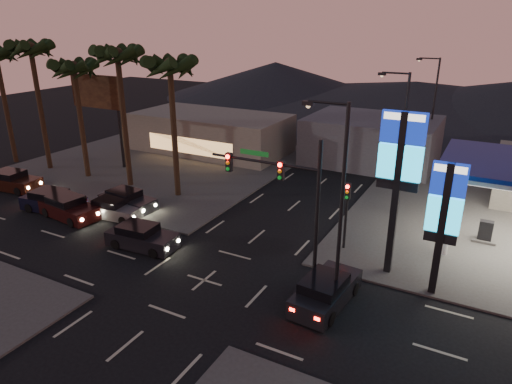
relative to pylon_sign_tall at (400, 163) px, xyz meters
The scene contains 25 objects.
ground 11.97m from the pylon_sign_tall, 147.09° to the right, with size 140.00×140.00×0.00m, color black.
corner_lot_nw 27.40m from the pylon_sign_tall, 156.80° to the left, with size 24.00×24.00×0.12m, color #47443F.
pylon_sign_tall is the anchor object (origin of this frame).
pylon_sign_short 3.20m from the pylon_sign_tall, 21.80° to the right, with size 1.60×0.35×7.00m.
traffic_signal_mast 6.02m from the pylon_sign_tall, 143.48° to the right, with size 6.10×0.39×8.00m.
pedestal_signal 4.82m from the pylon_sign_tall, 153.73° to the left, with size 0.32×0.39×4.30m.
streetlight_near 4.86m from the pylon_sign_tall, 110.76° to the right, with size 2.14×0.25×10.00m.
streetlight_mid 8.70m from the pylon_sign_tall, 101.35° to the left, with size 2.14×0.25×10.00m.
streetlight_far 22.57m from the pylon_sign_tall, 94.34° to the left, with size 2.14×0.25×10.00m.
palm_a 18.21m from the pylon_sign_tall, 167.12° to the left, with size 4.41×4.41×10.86m.
palm_b 23.13m from the pylon_sign_tall, 169.92° to the left, with size 4.41×4.41×11.46m.
palm_c 27.90m from the pylon_sign_tall, behind, with size 4.41×4.41×10.26m.
palm_d 32.96m from the pylon_sign_tall, behind, with size 4.41×4.41×11.66m.
billboard 29.95m from the pylon_sign_tall, 165.50° to the left, with size 6.00×0.30×8.50m.
building_far_west 28.25m from the pylon_sign_tall, 143.75° to the left, with size 16.00×8.00×4.00m, color #726B5B.
building_far_mid 21.91m from the pylon_sign_tall, 107.59° to the left, with size 12.00×9.00×4.40m, color #4C4C51.
hill_left 64.06m from the pylon_sign_tall, 121.58° to the left, with size 40.00×40.00×6.00m, color black.
hill_center 55.33m from the pylon_sign_tall, 98.86° to the left, with size 60.00×60.00×4.00m, color black.
car_lane_a_front 15.73m from the pylon_sign_tall, 163.75° to the right, with size 4.62×2.19×1.47m.
car_lane_a_mid 22.64m from the pylon_sign_tall, behind, with size 4.97×2.51×1.57m.
car_lane_a_rear 24.54m from the pylon_sign_tall, behind, with size 4.96×2.51×1.56m.
car_lane_b_front 19.85m from the pylon_sign_tall, behind, with size 4.35×2.19×1.37m.
car_lane_b_mid 19.96m from the pylon_sign_tall, behind, with size 4.62×2.17×1.47m.
car_lane_b_rear 31.06m from the pylon_sign_tall, behind, with size 4.99×2.53×1.57m.
suv_station 7.50m from the pylon_sign_tall, 114.16° to the right, with size 2.34×4.81×1.56m.
Camera 1 is at (12.56, -17.47, 13.16)m, focal length 32.00 mm.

